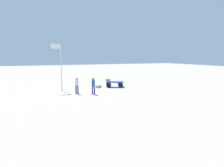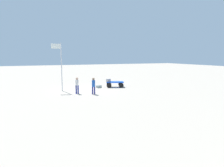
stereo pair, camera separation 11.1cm
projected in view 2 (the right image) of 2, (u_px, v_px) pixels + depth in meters
ground_plane at (87, 89)px, 22.37m from camera, size 120.00×120.00×0.00m
luggage_cart at (115, 83)px, 23.86m from camera, size 2.31×1.82×0.68m
suitcase_grey at (108, 80)px, 23.64m from camera, size 0.52×0.41×0.35m
suitcase_navy at (99, 87)px, 23.38m from camera, size 0.65×0.45×0.31m
worker_lead at (93, 85)px, 19.42m from camera, size 0.43×0.43×1.65m
worker_trailing at (77, 84)px, 19.67m from camera, size 0.42×0.42×1.66m
flagpole at (60, 63)px, 20.91m from camera, size 1.04×0.26×5.14m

